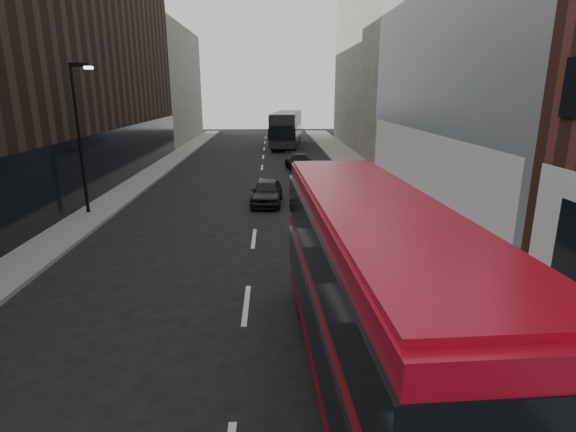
{
  "coord_description": "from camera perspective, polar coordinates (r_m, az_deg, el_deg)",
  "views": [
    {
      "loc": [
        0.76,
        -3.73,
        5.9
      ],
      "look_at": [
        1.21,
        8.47,
        2.5
      ],
      "focal_mm": 28.0,
      "sensor_mm": 36.0,
      "label": 1
    }
  ],
  "objects": [
    {
      "name": "building_victorian",
      "position": [
        49.04,
        11.04,
        19.7
      ],
      "size": [
        6.5,
        24.0,
        21.0
      ],
      "color": "#5E5953",
      "rests_on": "ground"
    },
    {
      "name": "sidewalk_left",
      "position": [
        30.6,
        -18.76,
        3.76
      ],
      "size": [
        2.0,
        80.0,
        0.15
      ],
      "primitive_type": "cube",
      "color": "slate",
      "rests_on": "ground"
    },
    {
      "name": "red_bus",
      "position": [
        8.88,
        10.5,
        -9.17
      ],
      "size": [
        2.76,
        10.02,
        4.01
      ],
      "rotation": [
        0.0,
        0.0,
        0.04
      ],
      "color": "maroon",
      "rests_on": "ground"
    },
    {
      "name": "grey_bus",
      "position": [
        50.01,
        -0.17,
        11.08
      ],
      "size": [
        4.05,
        11.7,
        3.71
      ],
      "rotation": [
        0.0,
        0.0,
        -0.12
      ],
      "color": "black",
      "rests_on": "ground"
    },
    {
      "name": "building_modern_block",
      "position": [
        27.25,
        22.94,
        22.88
      ],
      "size": [
        5.03,
        22.0,
        20.0
      ],
      "color": "#969BA0",
      "rests_on": "ground"
    },
    {
      "name": "car_a",
      "position": [
        24.3,
        -2.69,
        3.11
      ],
      "size": [
        1.83,
        4.01,
        1.33
      ],
      "primitive_type": "imported",
      "rotation": [
        0.0,
        0.0,
        -0.07
      ],
      "color": "black",
      "rests_on": "ground"
    },
    {
      "name": "car_b",
      "position": [
        27.65,
        3.75,
        4.68
      ],
      "size": [
        1.57,
        4.26,
        1.39
      ],
      "primitive_type": "imported",
      "rotation": [
        0.0,
        0.0,
        -0.02
      ],
      "color": "gray",
      "rests_on": "ground"
    },
    {
      "name": "building_left_mid",
      "position": [
        35.91,
        -23.05,
        16.15
      ],
      "size": [
        5.0,
        24.0,
        14.0
      ],
      "primitive_type": "cube",
      "color": "black",
      "rests_on": "ground"
    },
    {
      "name": "street_lamp",
      "position": [
        23.58,
        -24.91,
        9.97
      ],
      "size": [
        1.06,
        0.22,
        7.0
      ],
      "color": "black",
      "rests_on": "sidewalk_left"
    },
    {
      "name": "building_left_far",
      "position": [
        57.07,
        -15.1,
        15.66
      ],
      "size": [
        5.0,
        20.0,
        13.0
      ],
      "primitive_type": "cube",
      "color": "#5E5953",
      "rests_on": "ground"
    },
    {
      "name": "sidewalk_right",
      "position": [
        30.08,
        10.89,
        4.12
      ],
      "size": [
        3.0,
        80.0,
        0.15
      ],
      "primitive_type": "cube",
      "color": "slate",
      "rests_on": "ground"
    },
    {
      "name": "car_c",
      "position": [
        34.81,
        1.43,
        6.85
      ],
      "size": [
        2.3,
        4.51,
        1.25
      ],
      "primitive_type": "imported",
      "rotation": [
        0.0,
        0.0,
        0.13
      ],
      "color": "black",
      "rests_on": "ground"
    }
  ]
}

